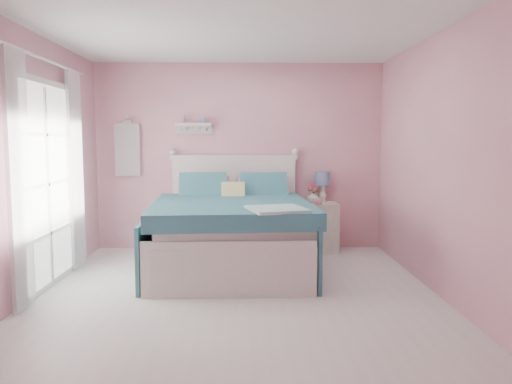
{
  "coord_description": "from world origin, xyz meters",
  "views": [
    {
      "loc": [
        0.09,
        -4.78,
        1.54
      ],
      "look_at": [
        0.21,
        1.2,
        0.91
      ],
      "focal_mm": 35.0,
      "sensor_mm": 36.0,
      "label": 1
    }
  ],
  "objects_px": {
    "table_lamp": "(322,181)",
    "vase": "(313,197)",
    "bed": "(232,233)",
    "nightstand": "(320,227)",
    "teacup": "(318,201)"
  },
  "relations": [
    {
      "from": "bed",
      "to": "nightstand",
      "type": "distance_m",
      "value": 1.49
    },
    {
      "from": "bed",
      "to": "nightstand",
      "type": "relative_size",
      "value": 3.47
    },
    {
      "from": "bed",
      "to": "vase",
      "type": "xyz_separation_m",
      "value": [
        1.1,
        0.94,
        0.33
      ]
    },
    {
      "from": "bed",
      "to": "table_lamp",
      "type": "distance_m",
      "value": 1.69
    },
    {
      "from": "nightstand",
      "to": "table_lamp",
      "type": "relative_size",
      "value": 1.59
    },
    {
      "from": "teacup",
      "to": "table_lamp",
      "type": "bearing_deg",
      "value": 70.31
    },
    {
      "from": "table_lamp",
      "to": "vase",
      "type": "height_order",
      "value": "table_lamp"
    },
    {
      "from": "teacup",
      "to": "vase",
      "type": "bearing_deg",
      "value": 100.24
    },
    {
      "from": "vase",
      "to": "teacup",
      "type": "xyz_separation_m",
      "value": [
        0.04,
        -0.21,
        -0.04
      ]
    },
    {
      "from": "vase",
      "to": "teacup",
      "type": "bearing_deg",
      "value": -79.76
    },
    {
      "from": "bed",
      "to": "nightstand",
      "type": "height_order",
      "value": "bed"
    },
    {
      "from": "table_lamp",
      "to": "vase",
      "type": "bearing_deg",
      "value": -151.89
    },
    {
      "from": "nightstand",
      "to": "teacup",
      "type": "bearing_deg",
      "value": -109.39
    },
    {
      "from": "nightstand",
      "to": "teacup",
      "type": "relative_size",
      "value": 5.98
    },
    {
      "from": "teacup",
      "to": "bed",
      "type": "bearing_deg",
      "value": -147.18
    }
  ]
}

